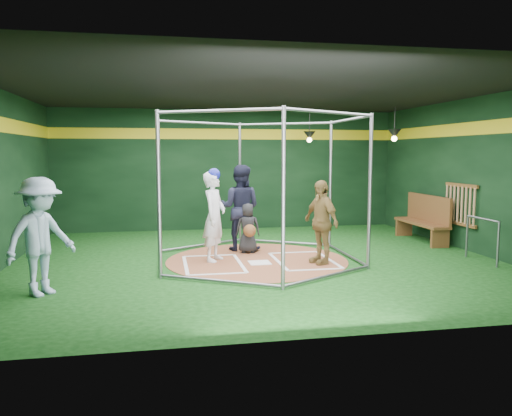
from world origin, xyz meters
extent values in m
cube|color=#0C360C|center=(0.00, 0.00, -0.01)|extent=(10.00, 9.00, 0.02)
cube|color=black|center=(0.00, 0.00, 3.50)|extent=(10.00, 9.00, 0.02)
cube|color=black|center=(0.00, 4.50, 1.75)|extent=(10.00, 0.10, 3.50)
cube|color=black|center=(0.00, -4.50, 1.75)|extent=(10.00, 0.10, 3.50)
cube|color=black|center=(5.00, 0.00, 1.75)|extent=(0.10, 9.00, 3.50)
cube|color=gold|center=(0.00, 4.47, 2.80)|extent=(10.00, 0.01, 0.30)
cube|color=gold|center=(4.97, 0.00, 2.80)|extent=(0.01, 9.00, 0.30)
cylinder|color=brown|center=(0.00, 0.00, 0.01)|extent=(3.80, 3.80, 0.01)
cube|color=white|center=(0.00, -0.30, 0.02)|extent=(0.43, 0.43, 0.01)
cube|color=white|center=(-0.95, 0.60, 0.02)|extent=(1.10, 0.07, 0.01)
cube|color=white|center=(-0.95, -1.10, 0.02)|extent=(1.10, 0.07, 0.01)
cube|color=white|center=(-1.50, -0.25, 0.02)|extent=(0.07, 1.70, 0.01)
cube|color=white|center=(-0.40, -0.25, 0.02)|extent=(0.07, 1.70, 0.01)
cube|color=white|center=(0.95, 0.60, 0.02)|extent=(1.10, 0.07, 0.01)
cube|color=white|center=(0.95, -1.10, 0.02)|extent=(1.10, 0.07, 0.01)
cube|color=white|center=(0.40, -0.25, 0.02)|extent=(0.07, 1.70, 0.01)
cube|color=white|center=(1.50, -0.25, 0.02)|extent=(0.07, 1.70, 0.01)
cylinder|color=gray|center=(1.99, 1.15, 1.50)|extent=(0.07, 0.07, 3.00)
cylinder|color=gray|center=(0.00, 2.30, 1.50)|extent=(0.07, 0.07, 3.00)
cylinder|color=gray|center=(-1.99, 1.15, 1.50)|extent=(0.07, 0.07, 3.00)
cylinder|color=gray|center=(-1.99, -1.15, 1.50)|extent=(0.07, 0.07, 3.00)
cylinder|color=gray|center=(0.00, -2.30, 1.50)|extent=(0.07, 0.07, 3.00)
cylinder|color=gray|center=(1.99, -1.15, 1.50)|extent=(0.07, 0.07, 3.00)
cylinder|color=gray|center=(1.00, 1.72, 2.95)|extent=(2.02, 1.20, 0.06)
cylinder|color=gray|center=(1.00, 1.72, 0.05)|extent=(2.02, 1.20, 0.06)
cylinder|color=gray|center=(-1.00, 1.72, 2.95)|extent=(2.02, 1.20, 0.06)
cylinder|color=gray|center=(-1.00, 1.72, 0.05)|extent=(2.02, 1.20, 0.06)
cylinder|color=gray|center=(-1.99, 0.00, 2.95)|extent=(0.06, 2.30, 0.06)
cylinder|color=gray|center=(-1.99, 0.00, 0.05)|extent=(0.06, 2.30, 0.06)
cylinder|color=gray|center=(-1.00, -1.73, 2.95)|extent=(2.02, 1.20, 0.06)
cylinder|color=gray|center=(-1.00, -1.73, 0.05)|extent=(2.02, 1.20, 0.06)
cylinder|color=gray|center=(1.00, -1.73, 2.95)|extent=(2.02, 1.20, 0.06)
cylinder|color=gray|center=(1.00, -1.73, 0.05)|extent=(2.02, 1.20, 0.06)
cylinder|color=gray|center=(1.99, 0.00, 2.95)|extent=(0.06, 2.30, 0.06)
cylinder|color=gray|center=(1.99, 0.00, 0.05)|extent=(0.06, 2.30, 0.06)
cube|color=brown|center=(4.94, 0.40, 1.50)|extent=(0.05, 1.25, 0.08)
cube|color=brown|center=(4.94, 0.40, 0.60)|extent=(0.05, 1.25, 0.08)
cylinder|color=tan|center=(4.92, -0.15, 1.05)|extent=(0.06, 0.06, 0.85)
cylinder|color=tan|center=(4.92, 0.01, 1.05)|extent=(0.06, 0.06, 0.85)
cylinder|color=tan|center=(4.92, 0.16, 1.05)|extent=(0.06, 0.06, 0.85)
cylinder|color=tan|center=(4.92, 0.32, 1.05)|extent=(0.06, 0.06, 0.85)
cylinder|color=tan|center=(4.92, 0.48, 1.05)|extent=(0.06, 0.06, 0.85)
cylinder|color=tan|center=(4.92, 0.64, 1.05)|extent=(0.06, 0.06, 0.85)
cylinder|color=tan|center=(4.92, 0.79, 1.05)|extent=(0.06, 0.06, 0.85)
cylinder|color=tan|center=(4.92, 0.95, 1.05)|extent=(0.06, 0.06, 0.85)
cone|color=black|center=(2.20, 3.60, 2.75)|extent=(0.34, 0.34, 0.22)
sphere|color=#FFD899|center=(2.20, 3.60, 2.62)|extent=(0.14, 0.14, 0.14)
cylinder|color=black|center=(2.20, 3.60, 3.10)|extent=(0.02, 0.02, 0.70)
cone|color=black|center=(4.00, 2.00, 2.75)|extent=(0.34, 0.34, 0.22)
sphere|color=#FFD899|center=(4.00, 2.00, 2.62)|extent=(0.14, 0.14, 0.14)
cylinder|color=black|center=(4.00, 2.00, 3.10)|extent=(0.02, 0.02, 0.70)
imported|color=silver|center=(-0.88, 0.09, 0.94)|extent=(0.70, 0.81, 1.86)
sphere|color=#151B92|center=(-0.88, 0.09, 1.81)|extent=(0.26, 0.26, 0.26)
imported|color=#A98A48|center=(1.22, -0.54, 0.86)|extent=(0.73, 1.08, 1.70)
imported|color=black|center=(-0.05, 0.81, 0.57)|extent=(0.59, 0.42, 1.12)
sphere|color=brown|center=(-0.05, 0.56, 0.55)|extent=(0.28, 0.28, 0.28)
imported|color=black|center=(-0.18, 1.14, 1.00)|extent=(1.17, 1.05, 1.97)
imported|color=#A6C2DC|center=(-3.83, -1.89, 0.94)|extent=(1.32, 1.37, 1.88)
cube|color=brown|center=(4.55, 1.48, 0.47)|extent=(0.47, 2.03, 0.07)
cube|color=brown|center=(4.74, 1.48, 0.85)|extent=(0.07, 2.03, 0.68)
cube|color=brown|center=(4.55, 0.58, 0.23)|extent=(0.45, 0.09, 0.45)
cube|color=brown|center=(4.55, 2.38, 0.23)|extent=(0.45, 0.09, 0.45)
cylinder|color=slate|center=(4.55, -1.51, 0.46)|extent=(0.05, 0.05, 0.92)
cylinder|color=slate|center=(4.55, -0.48, 0.46)|extent=(0.05, 0.05, 0.92)
cylinder|color=slate|center=(4.55, -1.00, 0.90)|extent=(0.05, 1.02, 0.05)
camera|label=1|loc=(-1.92, -10.12, 2.25)|focal=35.00mm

